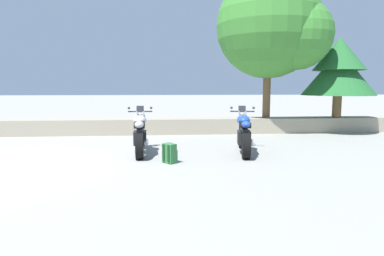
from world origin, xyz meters
name	(u,v)px	position (x,y,z in m)	size (l,w,h in m)	color
ground_plane	(1,167)	(0.00, 0.00, 0.00)	(120.00, 120.00, 0.00)	gray
stone_wall	(66,127)	(0.00, 4.80, 0.28)	(36.00, 0.80, 0.55)	gray
motorcycle_silver_near_left	(140,134)	(2.84, 1.31, 0.49)	(0.67, 2.07, 1.18)	black
motorcycle_blue_centre	(244,134)	(5.51, 1.12, 0.49)	(0.69, 2.06, 1.18)	black
rider_backpack	(170,152)	(3.57, 0.10, 0.24)	(0.35, 0.35, 0.47)	#2D6B38
leafy_tree_mid_left	(274,28)	(7.44, 4.72, 3.80)	(3.96, 3.78, 5.22)	brown
pine_tree_mid_right	(339,68)	(9.88, 4.61, 2.39)	(2.62, 2.62, 2.94)	brown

